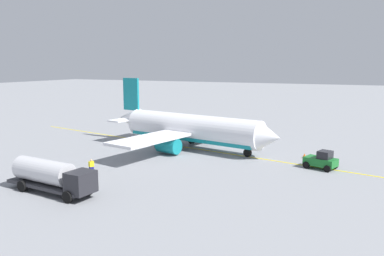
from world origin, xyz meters
TOP-DOWN VIEW (x-y plane):
  - ground_plane at (0.00, 0.00)m, footprint 400.00×400.00m
  - airplane at (-0.43, 0.08)m, footprint 28.91×28.25m
  - fuel_tanker at (-3.38, -24.18)m, footprint 10.22×3.51m
  - pushback_tug at (18.73, -3.89)m, footprint 4.03×3.19m
  - refueling_worker at (-4.29, -17.31)m, footprint 0.52×0.62m
  - safety_cone_nose at (16.00, 0.79)m, footprint 0.55×0.55m
  - taxi_line_marking at (0.00, 0.00)m, footprint 68.08×13.27m

SIDE VIEW (x-z plane):
  - ground_plane at x=0.00m, z-range 0.00..0.00m
  - taxi_line_marking at x=0.00m, z-range 0.00..0.01m
  - safety_cone_nose at x=16.00m, z-range 0.00..0.62m
  - refueling_worker at x=-4.29m, z-range -0.03..1.68m
  - pushback_tug at x=18.73m, z-range -0.09..2.11m
  - fuel_tanker at x=-3.38m, z-range 0.15..3.30m
  - airplane at x=-0.43m, z-range -2.19..7.80m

